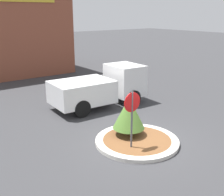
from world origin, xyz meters
TOP-DOWN VIEW (x-y plane):
  - ground_plane at (0.00, 0.00)m, footprint 120.00×120.00m
  - traffic_island at (0.00, 0.00)m, footprint 3.29×3.29m
  - stop_sign at (-0.60, -0.35)m, footprint 0.73×0.07m
  - island_shrub at (0.04, 0.56)m, footprint 1.29×1.29m
  - utility_truck at (1.57, 4.67)m, footprint 5.25×2.43m

SIDE VIEW (x-z plane):
  - ground_plane at x=0.00m, z-range 0.00..0.00m
  - traffic_island at x=0.00m, z-range 0.00..0.15m
  - utility_truck at x=1.57m, z-range 0.00..2.11m
  - island_shrub at x=0.04m, z-range 0.30..1.89m
  - stop_sign at x=-0.60m, z-range 0.44..2.71m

